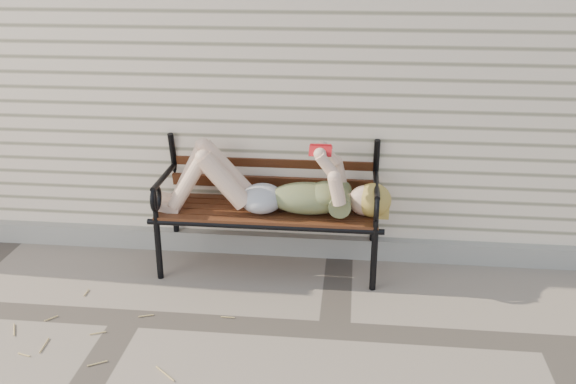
# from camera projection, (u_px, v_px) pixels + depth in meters

# --- Properties ---
(ground) EXTENTS (80.00, 80.00, 0.00)m
(ground) POSITION_uv_depth(u_px,v_px,m) (128.00, 318.00, 3.89)
(ground) COLOR gray
(ground) RESTS_ON ground
(house_wall) EXTENTS (8.00, 4.00, 3.00)m
(house_wall) POSITION_uv_depth(u_px,v_px,m) (220.00, 13.00, 6.12)
(house_wall) COLOR beige
(house_wall) RESTS_ON ground
(foundation_strip) EXTENTS (8.00, 0.10, 0.15)m
(foundation_strip) POSITION_uv_depth(u_px,v_px,m) (171.00, 239.00, 4.76)
(foundation_strip) COLOR gray
(foundation_strip) RESTS_ON ground
(garden_bench) EXTENTS (1.62, 0.65, 1.05)m
(garden_bench) POSITION_uv_depth(u_px,v_px,m) (270.00, 184.00, 4.37)
(garden_bench) COLOR black
(garden_bench) RESTS_ON ground
(reading_woman) EXTENTS (1.53, 0.35, 0.48)m
(reading_woman) POSITION_uv_depth(u_px,v_px,m) (270.00, 186.00, 4.23)
(reading_woman) COLOR #0A3349
(reading_woman) RESTS_ON ground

